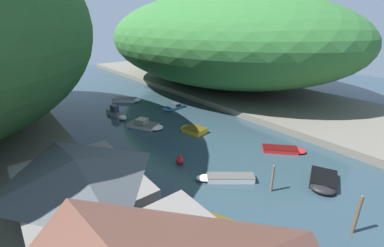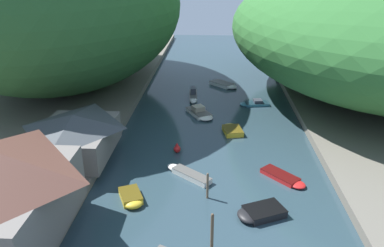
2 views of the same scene
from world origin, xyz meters
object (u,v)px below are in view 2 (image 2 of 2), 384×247
at_px(boat_navy_launch, 225,85).
at_px(boathouse_shed, 75,134).
at_px(boat_open_rowboat, 259,213).
at_px(boat_near_quay, 200,113).
at_px(boat_white_cruiser, 187,173).
at_px(boat_yellow_tender, 132,198).
at_px(boat_cabin_cruiser, 193,96).
at_px(channel_buoy_near, 177,149).
at_px(boat_mid_channel, 232,129).
at_px(person_on_quay, 89,151).
at_px(boat_far_right_bank, 254,103).
at_px(boat_red_skiff, 285,178).

bearing_deg(boat_navy_launch, boathouse_shed, 13.17).
height_order(boat_open_rowboat, boat_near_quay, boat_near_quay).
xyz_separation_m(boat_white_cruiser, boat_yellow_tender, (-4.57, -4.69, 0.06)).
bearing_deg(boat_cabin_cruiser, channel_buoy_near, 83.87).
xyz_separation_m(boat_open_rowboat, boat_white_cruiser, (-6.53, 6.13, -0.05)).
xyz_separation_m(boat_mid_channel, person_on_quay, (-14.95, -9.87, 1.59)).
bearing_deg(boat_far_right_bank, boat_red_skiff, 174.53).
relative_size(boat_navy_launch, boat_open_rowboat, 1.13).
height_order(boat_mid_channel, boat_yellow_tender, boat_yellow_tender).
xyz_separation_m(boat_cabin_cruiser, boat_far_right_bank, (9.24, -2.17, -0.24)).
bearing_deg(boathouse_shed, boat_near_quay, 47.76).
relative_size(boathouse_shed, boat_mid_channel, 2.63).
bearing_deg(person_on_quay, boat_near_quay, -35.89).
distance_m(boathouse_shed, boat_white_cruiser, 12.36).
height_order(boat_white_cruiser, boat_near_quay, boat_near_quay).
distance_m(boat_cabin_cruiser, boat_far_right_bank, 9.49).
height_order(boat_cabin_cruiser, boat_far_right_bank, boat_cabin_cruiser).
relative_size(boat_near_quay, person_on_quay, 3.30).
bearing_deg(boathouse_shed, boat_far_right_bank, 42.08).
height_order(boat_mid_channel, boat_cabin_cruiser, boat_cabin_cruiser).
bearing_deg(boat_mid_channel, boat_yellow_tender, -132.94).
xyz_separation_m(boat_far_right_bank, boat_yellow_tender, (-13.19, -25.43, 0.08)).
xyz_separation_m(boat_red_skiff, person_on_quay, (-19.69, 1.24, 1.69)).
distance_m(boat_near_quay, boat_far_right_bank, 9.14).
relative_size(boat_near_quay, boat_yellow_tender, 1.53).
bearing_deg(boat_open_rowboat, channel_buoy_near, 11.37).
relative_size(boat_red_skiff, boat_yellow_tender, 1.26).
distance_m(boat_white_cruiser, person_on_quay, 10.21).
relative_size(boathouse_shed, boat_navy_launch, 1.96).
bearing_deg(boat_cabin_cruiser, boat_red_skiff, 110.36).
xyz_separation_m(boat_white_cruiser, boat_near_quay, (0.75, 16.11, 0.09)).
xyz_separation_m(boat_open_rowboat, person_on_quay, (-16.56, 7.12, 1.58)).
bearing_deg(boat_open_rowboat, boat_white_cruiser, 22.52).
xyz_separation_m(boat_navy_launch, boat_far_right_bank, (4.18, -8.89, -0.04)).
bearing_deg(person_on_quay, boat_white_cruiser, -96.03).
distance_m(boat_open_rowboat, boat_yellow_tender, 11.19).
bearing_deg(boat_far_right_bank, boat_yellow_tender, 144.30).
relative_size(boat_near_quay, boat_far_right_bank, 1.22).
relative_size(boat_mid_channel, boat_red_skiff, 0.84).
bearing_deg(boat_navy_launch, boat_cabin_cruiser, 6.94).
height_order(boat_open_rowboat, boat_far_right_bank, boat_far_right_bank).
bearing_deg(boat_near_quay, boathouse_shed, 18.61).
xyz_separation_m(channel_buoy_near, person_on_quay, (-8.61, -3.97, 1.45)).
bearing_deg(boat_navy_launch, channel_buoy_near, 30.51).
xyz_separation_m(boat_red_skiff, boat_yellow_tender, (-14.22, -4.43, 0.11)).
bearing_deg(boat_white_cruiser, boat_near_quay, 35.87).
relative_size(boat_open_rowboat, boat_near_quay, 0.82).
height_order(boat_mid_channel, boat_red_skiff, boat_mid_channel).
distance_m(boat_far_right_bank, boat_yellow_tender, 28.64).
height_order(boat_far_right_bank, person_on_quay, person_on_quay).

